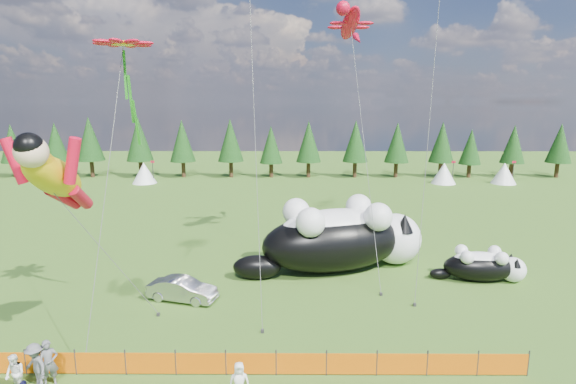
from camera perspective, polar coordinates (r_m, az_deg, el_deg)
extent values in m
plane|color=#193C0A|center=(21.98, -3.99, -17.83)|extent=(160.00, 160.00, 0.00)
cylinder|color=#262626|center=(21.80, -30.36, -18.10)|extent=(0.06, 0.06, 1.10)
cylinder|color=#262626|center=(20.90, -25.37, -18.92)|extent=(0.06, 0.06, 1.10)
cylinder|color=#262626|center=(20.16, -19.93, -19.64)|extent=(0.06, 0.06, 1.10)
cylinder|color=#262626|center=(19.61, -14.07, -20.23)|extent=(0.06, 0.06, 1.10)
cylinder|color=#262626|center=(19.24, -7.89, -20.64)|extent=(0.06, 0.06, 1.10)
cylinder|color=#262626|center=(19.08, -1.52, -20.83)|extent=(0.06, 0.06, 1.10)
cylinder|color=#262626|center=(19.12, 4.90, -20.79)|extent=(0.06, 0.06, 1.10)
cylinder|color=#262626|center=(19.37, 11.21, -20.51)|extent=(0.06, 0.06, 1.10)
cylinder|color=#262626|center=(19.83, 17.26, -20.03)|extent=(0.06, 0.06, 1.10)
cylinder|color=#262626|center=(20.47, 22.95, -19.38)|extent=(0.06, 0.06, 1.10)
cylinder|color=#262626|center=(21.28, 28.20, -18.63)|extent=(0.06, 0.06, 1.10)
cube|color=#DD5B04|center=(22.32, -32.67, -17.79)|extent=(2.00, 0.04, 0.90)
cube|color=#DD5B04|center=(21.35, -27.91, -18.64)|extent=(2.00, 0.04, 0.90)
cube|color=#DD5B04|center=(20.54, -22.69, -19.41)|extent=(2.00, 0.04, 0.90)
cube|color=#DD5B04|center=(19.89, -17.04, -20.08)|extent=(2.00, 0.04, 0.90)
cube|color=#DD5B04|center=(19.42, -11.01, -20.59)|extent=(2.00, 0.04, 0.90)
cube|color=#DD5B04|center=(19.16, -4.72, -20.89)|extent=(2.00, 0.04, 0.90)
cube|color=#DD5B04|center=(19.10, 1.69, -20.97)|extent=(2.00, 0.04, 0.90)
cube|color=#DD5B04|center=(19.25, 8.07, -20.80)|extent=(2.00, 0.04, 0.90)
cube|color=#DD5B04|center=(19.60, 14.27, -20.42)|extent=(2.00, 0.04, 0.90)
cube|color=#DD5B04|center=(20.15, 20.14, -19.85)|extent=(2.00, 0.04, 0.90)
cube|color=#DD5B04|center=(20.88, 25.62, -19.14)|extent=(2.00, 0.04, 0.90)
ellipsoid|color=black|center=(29.13, 5.87, -6.28)|extent=(10.44, 7.09, 3.82)
ellipsoid|color=white|center=(28.86, 5.91, -4.48)|extent=(7.83, 5.18, 2.33)
sphere|color=white|center=(31.13, 13.49, -5.79)|extent=(3.39, 3.39, 3.39)
sphere|color=#FD628D|center=(31.87, 15.74, -5.51)|extent=(0.48, 0.48, 0.48)
ellipsoid|color=black|center=(28.03, -3.96, -9.50)|extent=(3.28, 2.30, 1.49)
cone|color=black|center=(29.93, 14.59, -3.83)|extent=(1.19, 1.19, 1.19)
cone|color=black|center=(31.62, 12.67, -2.93)|extent=(1.19, 1.19, 1.19)
sphere|color=white|center=(30.80, 8.96, -1.91)|extent=(1.78, 1.78, 1.78)
sphere|color=white|center=(28.42, 11.37, -3.12)|extent=(1.78, 1.78, 1.78)
sphere|color=white|center=(29.17, 1.04, -2.52)|extent=(1.78, 1.78, 1.78)
sphere|color=white|center=(26.64, 2.88, -3.88)|extent=(1.78, 1.78, 1.78)
ellipsoid|color=black|center=(30.04, 23.11, -8.75)|extent=(4.41, 2.36, 1.70)
ellipsoid|color=white|center=(29.90, 23.17, -7.99)|extent=(3.33, 1.70, 1.04)
sphere|color=white|center=(30.72, 26.66, -8.80)|extent=(1.51, 1.51, 1.51)
sphere|color=#FD628D|center=(30.96, 27.78, -8.76)|extent=(0.21, 0.21, 0.21)
ellipsoid|color=black|center=(29.61, 18.78, -9.80)|extent=(1.38, 0.78, 0.66)
cone|color=black|center=(30.14, 27.07, -8.01)|extent=(0.53, 0.53, 0.53)
cone|color=black|center=(30.93, 26.46, -7.47)|extent=(0.53, 0.53, 0.53)
sphere|color=white|center=(30.66, 24.75, -6.90)|extent=(0.79, 0.79, 0.79)
sphere|color=white|center=(29.57, 25.52, -7.63)|extent=(0.79, 0.79, 0.79)
sphere|color=white|center=(30.07, 21.15, -6.96)|extent=(0.79, 0.79, 0.79)
sphere|color=white|center=(28.95, 21.80, -7.72)|extent=(0.79, 0.79, 0.79)
imported|color=#A9A9AD|center=(25.81, -13.26, -11.95)|extent=(4.03, 2.26, 1.26)
imported|color=#58595D|center=(20.48, -28.11, -18.62)|extent=(0.81, 0.71, 1.86)
imported|color=white|center=(20.66, -31.37, -19.17)|extent=(0.87, 0.74, 1.55)
imported|color=#58595D|center=(20.59, -29.41, -18.68)|extent=(1.30, 1.13, 1.80)
imported|color=white|center=(17.71, -6.22, -22.88)|extent=(0.80, 0.57, 1.53)
cylinder|color=#595959|center=(21.91, -21.37, -7.30)|extent=(0.03, 0.03, 8.96)
cube|color=#262626|center=(24.61, -16.15, -14.71)|extent=(0.15, 0.15, 0.16)
cylinder|color=#595959|center=(28.32, 9.65, 5.76)|extent=(0.03, 0.03, 17.81)
cube|color=#262626|center=(26.47, 11.72, -12.57)|extent=(0.15, 0.15, 0.16)
cylinder|color=#595959|center=(20.38, -22.29, -0.87)|extent=(0.03, 0.03, 13.81)
cube|color=#262626|center=(21.11, -24.48, -19.99)|extent=(0.15, 0.15, 0.16)
cube|color=#1F8918|center=(21.81, -19.77, 11.02)|extent=(0.19, 0.19, 4.24)
cylinder|color=#595959|center=(22.02, -4.15, 5.60)|extent=(0.03, 0.03, 17.39)
cube|color=#262626|center=(22.24, -3.27, -17.22)|extent=(0.15, 0.15, 0.16)
cylinder|color=#595959|center=(26.52, 18.05, 14.84)|extent=(0.03, 0.03, 25.63)
cube|color=#262626|center=(25.62, 15.78, -13.61)|extent=(0.15, 0.15, 0.16)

